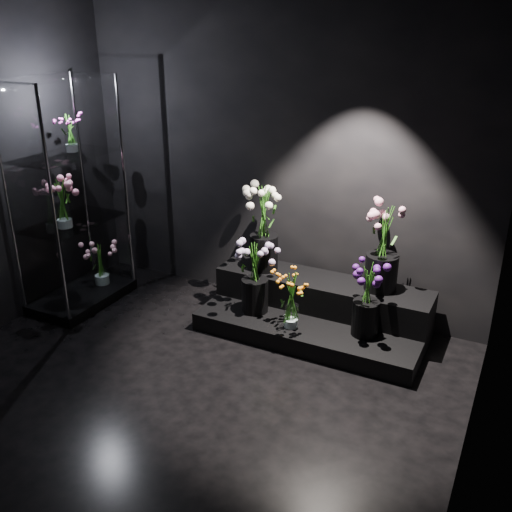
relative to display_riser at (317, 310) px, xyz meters
The scene contains 13 objects.
floor 1.72m from the display_riser, 109.58° to the right, with size 4.00×4.00×0.00m, color black.
wall_back 1.40m from the display_riser, 145.68° to the left, with size 4.00×4.00×0.00m, color black.
wall_right 2.47m from the display_riser, 48.42° to the right, with size 4.00×4.00×0.00m, color black.
display_riser is the anchor object (origin of this frame).
display_case 2.49m from the display_riser, 166.55° to the right, with size 0.58×0.97×2.14m.
bouquet_orange_bells 0.44m from the display_riser, 105.84° to the right, with size 0.31×0.31×0.50m.
bouquet_lilac 0.66m from the display_riser, 156.31° to the right, with size 0.51×0.51×0.65m.
bouquet_purple 0.63m from the display_riser, 20.29° to the right, with size 0.31×0.31×0.64m.
bouquet_cream_roses 0.91m from the display_riser, behind, with size 0.46×0.46×0.78m.
bouquet_pink_roses 0.84m from the display_riser, 17.24° to the left, with size 0.43×0.43×0.73m.
bouquet_case_pink 2.48m from the display_riser, 162.66° to the right, with size 0.33×0.33×0.45m.
bouquet_case_magenta 2.75m from the display_riser, 169.95° to the right, with size 0.24×0.24×0.34m.
bouquet_case_base_pink 2.24m from the display_riser, behind, with size 0.41×0.41×0.44m.
Camera 1 is at (2.12, -2.68, 2.59)m, focal length 40.00 mm.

